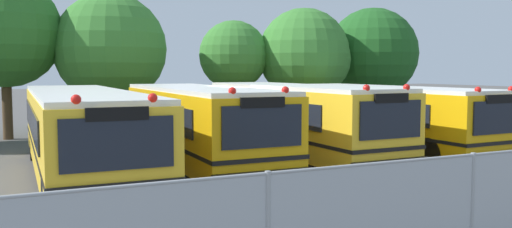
{
  "coord_description": "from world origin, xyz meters",
  "views": [
    {
      "loc": [
        -7.22,
        -15.46,
        2.98
      ],
      "look_at": [
        0.08,
        0.0,
        1.6
      ],
      "focal_mm": 37.83,
      "sensor_mm": 36.0,
      "label": 1
    }
  ],
  "objects_px": {
    "school_bus_2": "(296,118)",
    "tree_4": "(307,56)",
    "school_bus_1": "(199,124)",
    "tree_1": "(7,32)",
    "school_bus_3": "(386,116)",
    "tree_3": "(233,54)",
    "school_bus_0": "(81,130)",
    "tree_2": "(109,49)",
    "tree_5": "(372,53)"
  },
  "relations": [
    {
      "from": "school_bus_0",
      "to": "school_bus_2",
      "type": "xyz_separation_m",
      "value": [
        6.94,
        0.34,
        0.03
      ]
    },
    {
      "from": "tree_3",
      "to": "tree_5",
      "type": "xyz_separation_m",
      "value": [
        7.75,
        -0.69,
        0.13
      ]
    },
    {
      "from": "tree_4",
      "to": "school_bus_0",
      "type": "bearing_deg",
      "value": -146.56
    },
    {
      "from": "school_bus_1",
      "to": "tree_4",
      "type": "distance_m",
      "value": 11.59
    },
    {
      "from": "tree_2",
      "to": "school_bus_0",
      "type": "bearing_deg",
      "value": -104.39
    },
    {
      "from": "school_bus_1",
      "to": "tree_1",
      "type": "distance_m",
      "value": 11.93
    },
    {
      "from": "school_bus_0",
      "to": "school_bus_1",
      "type": "height_order",
      "value": "school_bus_1"
    },
    {
      "from": "school_bus_0",
      "to": "tree_3",
      "type": "bearing_deg",
      "value": -131.99
    },
    {
      "from": "school_bus_2",
      "to": "tree_2",
      "type": "bearing_deg",
      "value": -65.74
    },
    {
      "from": "school_bus_2",
      "to": "tree_3",
      "type": "bearing_deg",
      "value": -99.25
    },
    {
      "from": "school_bus_1",
      "to": "tree_3",
      "type": "bearing_deg",
      "value": -117.77
    },
    {
      "from": "tree_4",
      "to": "tree_1",
      "type": "bearing_deg",
      "value": 169.07
    },
    {
      "from": "school_bus_1",
      "to": "tree_4",
      "type": "height_order",
      "value": "tree_4"
    },
    {
      "from": "school_bus_2",
      "to": "tree_4",
      "type": "height_order",
      "value": "tree_4"
    },
    {
      "from": "school_bus_1",
      "to": "tree_1",
      "type": "xyz_separation_m",
      "value": [
        -5.08,
        10.29,
        3.27
      ]
    },
    {
      "from": "school_bus_0",
      "to": "tree_5",
      "type": "relative_size",
      "value": 1.85
    },
    {
      "from": "school_bus_3",
      "to": "tree_4",
      "type": "relative_size",
      "value": 1.62
    },
    {
      "from": "school_bus_0",
      "to": "tree_3",
      "type": "xyz_separation_m",
      "value": [
        8.18,
        8.77,
        2.4
      ]
    },
    {
      "from": "school_bus_0",
      "to": "tree_1",
      "type": "bearing_deg",
      "value": -79.98
    },
    {
      "from": "tree_3",
      "to": "tree_1",
      "type": "bearing_deg",
      "value": 170.79
    },
    {
      "from": "tree_3",
      "to": "tree_5",
      "type": "distance_m",
      "value": 7.79
    },
    {
      "from": "tree_1",
      "to": "tree_3",
      "type": "bearing_deg",
      "value": -9.21
    },
    {
      "from": "tree_1",
      "to": "tree_4",
      "type": "bearing_deg",
      "value": -10.93
    },
    {
      "from": "tree_2",
      "to": "tree_3",
      "type": "distance_m",
      "value": 5.76
    },
    {
      "from": "school_bus_1",
      "to": "tree_5",
      "type": "distance_m",
      "value": 15.06
    },
    {
      "from": "school_bus_1",
      "to": "tree_5",
      "type": "relative_size",
      "value": 1.47
    },
    {
      "from": "school_bus_2",
      "to": "school_bus_3",
      "type": "xyz_separation_m",
      "value": [
        3.63,
        -0.16,
        -0.05
      ]
    },
    {
      "from": "school_bus_0",
      "to": "tree_2",
      "type": "bearing_deg",
      "value": -103.37
    },
    {
      "from": "school_bus_0",
      "to": "tree_1",
      "type": "relative_size",
      "value": 1.65
    },
    {
      "from": "school_bus_2",
      "to": "tree_3",
      "type": "xyz_separation_m",
      "value": [
        1.24,
        8.43,
        2.38
      ]
    },
    {
      "from": "tree_3",
      "to": "tree_4",
      "type": "xyz_separation_m",
      "value": [
        3.59,
        -1.0,
        -0.05
      ]
    },
    {
      "from": "school_bus_0",
      "to": "tree_1",
      "type": "distance_m",
      "value": 11.0
    },
    {
      "from": "tree_2",
      "to": "school_bus_1",
      "type": "bearing_deg",
      "value": -84.58
    },
    {
      "from": "tree_3",
      "to": "tree_4",
      "type": "relative_size",
      "value": 0.89
    },
    {
      "from": "school_bus_3",
      "to": "tree_3",
      "type": "height_order",
      "value": "tree_3"
    },
    {
      "from": "school_bus_2",
      "to": "tree_1",
      "type": "relative_size",
      "value": 1.38
    },
    {
      "from": "tree_1",
      "to": "tree_5",
      "type": "relative_size",
      "value": 1.12
    },
    {
      "from": "school_bus_3",
      "to": "tree_5",
      "type": "distance_m",
      "value": 9.88
    },
    {
      "from": "school_bus_3",
      "to": "tree_4",
      "type": "xyz_separation_m",
      "value": [
        1.2,
        7.59,
        2.37
      ]
    },
    {
      "from": "tree_3",
      "to": "school_bus_3",
      "type": "bearing_deg",
      "value": -74.46
    },
    {
      "from": "school_bus_3",
      "to": "tree_3",
      "type": "relative_size",
      "value": 1.82
    },
    {
      "from": "school_bus_1",
      "to": "school_bus_2",
      "type": "distance_m",
      "value": 3.52
    },
    {
      "from": "tree_1",
      "to": "tree_5",
      "type": "bearing_deg",
      "value": -7.41
    },
    {
      "from": "tree_3",
      "to": "tree_4",
      "type": "distance_m",
      "value": 3.73
    },
    {
      "from": "school_bus_0",
      "to": "tree_5",
      "type": "bearing_deg",
      "value": -152.1
    },
    {
      "from": "school_bus_3",
      "to": "tree_4",
      "type": "height_order",
      "value": "tree_4"
    },
    {
      "from": "school_bus_0",
      "to": "school_bus_3",
      "type": "bearing_deg",
      "value": -177.99
    },
    {
      "from": "school_bus_3",
      "to": "tree_2",
      "type": "xyz_separation_m",
      "value": [
        -8.06,
        9.61,
        2.61
      ]
    },
    {
      "from": "school_bus_2",
      "to": "tree_4",
      "type": "distance_m",
      "value": 9.17
    },
    {
      "from": "tree_2",
      "to": "tree_3",
      "type": "xyz_separation_m",
      "value": [
        5.67,
        -1.02,
        -0.19
      ]
    }
  ]
}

